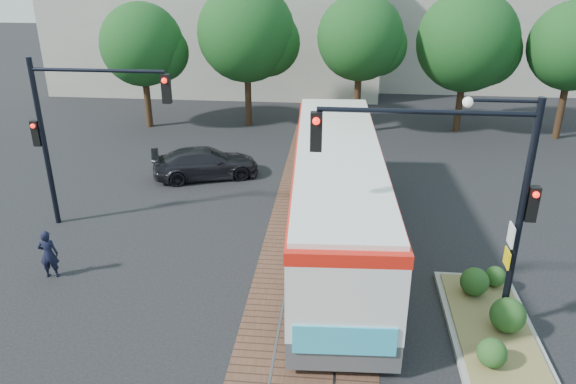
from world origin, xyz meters
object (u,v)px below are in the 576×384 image
city_bus (337,192)px  parked_car (206,163)px  officer (48,254)px  traffic_island (492,318)px  signal_pole_left (72,121)px  signal_pole_main (473,181)px

city_bus → parked_car: size_ratio=2.87×
city_bus → parked_car: 8.09m
city_bus → officer: city_bus is taller
traffic_island → parked_car: parked_car is taller
officer → traffic_island: bearing=163.1°
city_bus → signal_pole_left: size_ratio=2.17×
signal_pole_left → parked_car: 6.68m
signal_pole_left → parked_car: bearing=56.1°
signal_pole_left → parked_car: signal_pole_left is taller
officer → parked_car: (2.85, 8.40, -0.12)m
city_bus → parked_car: (-5.75, 5.56, -1.27)m
parked_car → signal_pole_left: bearing=127.1°
city_bus → traffic_island: city_bus is taller
officer → city_bus: bearing=-172.5°
traffic_island → signal_pole_main: bearing=174.6°
signal_pole_left → officer: signal_pole_left is taller
signal_pole_main → officer: signal_pole_main is taller
traffic_island → officer: officer is taller
parked_car → traffic_island: bearing=-153.6°
city_bus → signal_pole_main: size_ratio=2.17×
signal_pole_main → parked_car: (-8.97, 9.67, -3.50)m
traffic_island → city_bus: bearing=134.9°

